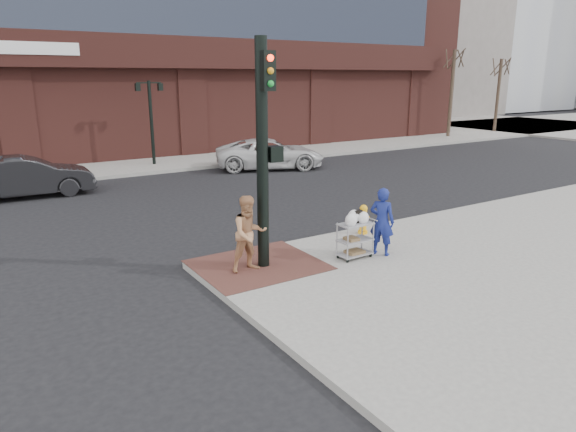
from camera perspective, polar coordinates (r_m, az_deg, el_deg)
ground at (r=11.51m, az=1.48°, el=-6.92°), size 220.00×220.00×0.00m
sidewalk_far at (r=45.01m, az=-8.30°, el=9.66°), size 65.00×36.00×0.15m
brick_curb_ramp at (r=11.87m, az=-3.38°, el=-5.42°), size 2.80×2.40×0.01m
filler_block at (r=65.79m, az=12.56°, el=18.97°), size 14.00×20.00×18.00m
bare_tree_a at (r=39.29m, az=18.07°, el=17.35°), size 1.80×1.80×7.20m
bare_tree_b at (r=44.31m, az=22.67°, el=16.01°), size 1.80×1.80×6.70m
lamp_post at (r=26.13m, az=-15.00°, el=10.96°), size 1.32×0.22×4.00m
traffic_signal_pole at (r=11.16m, az=-2.71°, el=7.45°), size 0.61×0.51×5.00m
woman_blue at (r=12.51m, az=10.39°, el=-0.60°), size 0.65×0.72×1.66m
pedestrian_tan at (r=11.29m, az=-4.33°, el=-1.98°), size 0.84×0.66×1.71m
sedan_dark at (r=21.30m, az=-27.01°, el=3.90°), size 4.67×1.79×1.52m
minivan_white at (r=25.02m, az=-2.01°, el=6.93°), size 5.74×4.23×1.45m
utility_cart at (r=12.26m, az=7.47°, el=-2.29°), size 0.84×0.49×1.15m
fire_hydrant at (r=14.22m, az=8.36°, el=-0.31°), size 0.38×0.27×0.81m
newsbox_blue at (r=23.91m, az=-28.87°, el=4.54°), size 0.56×0.54×1.06m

